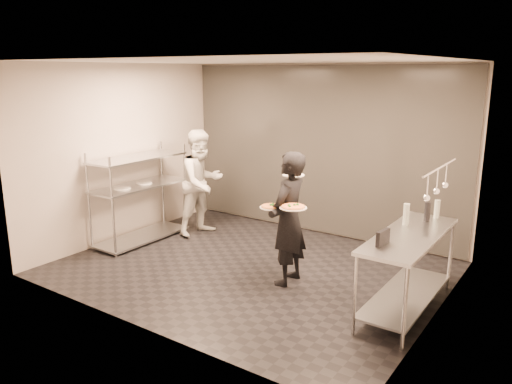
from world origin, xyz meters
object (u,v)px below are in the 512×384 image
Objects in this scene: pass_rack at (140,194)px; pizza_plate_far at (293,207)px; chef at (202,183)px; salad_plate at (293,174)px; pos_monitor at (383,238)px; bottle_green at (406,214)px; bottle_clear at (437,209)px; prep_counter at (408,259)px; waiter at (289,219)px; pizza_plate_near at (271,207)px; bottle_dark at (427,212)px.

pass_rack reaches higher than pizza_plate_far.
chef is 2.66m from pizza_plate_far.
chef reaches higher than salad_plate.
salad_plate is 1.70m from pos_monitor.
pizza_plate_far is (2.40, -1.12, 0.21)m from chef.
bottle_green reaches higher than pizza_plate_far.
pass_rack is at bearing -169.65° from bottle_clear.
prep_counter is 1.44m from pizza_plate_far.
pass_rack reaches higher than bottle_green.
pos_monitor is at bearing -87.76° from bottle_green.
prep_counter is 0.54m from bottle_green.
chef reaches higher than waiter.
pizza_plate_far is at bearing 38.16° from waiter.
waiter reaches higher than pass_rack.
pizza_plate_near is 0.58m from salad_plate.
chef is at bearing 176.40° from bottle_dark.
prep_counter is at bearing -6.75° from salad_plate.
salad_plate is at bearing -166.53° from bottle_dark.
pizza_plate_near reaches higher than prep_counter.
pizza_plate_near is (2.67, -0.27, 0.27)m from pass_rack.
bottle_green is (1.50, 0.58, 0.01)m from pizza_plate_near.
bottle_dark is at bearing 33.42° from pizza_plate_far.
prep_counter is 7.59× the size of bottle_dark.
salad_plate is (2.11, -0.63, 0.50)m from chef.
pizza_plate_near is (2.07, -1.09, 0.16)m from chef.
prep_counter is 8.00× the size of pos_monitor.
pass_rack is 2.70m from pizza_plate_near.
pos_monitor is (1.39, -0.43, 0.14)m from waiter.
pass_rack is 5.61× the size of salad_plate.
pizza_plate_far is 1.78m from bottle_clear.
pizza_plate_near is (-0.14, -0.18, 0.18)m from waiter.
pos_monitor is 1.00× the size of bottle_clear.
waiter is at bearing -176.48° from prep_counter.
bottle_clear is (0.19, 1.32, 0.03)m from pos_monitor.
waiter is at bearing 170.09° from pos_monitor.
pizza_plate_near is 1.29× the size of bottle_clear.
pizza_plate_near is 0.88× the size of pizza_plate_far.
prep_counter is 0.65m from pos_monitor.
salad_plate is at bearing 173.25° from prep_counter.
chef is at bearing -115.86° from waiter.
salad_plate is at bearing -163.01° from waiter.
bottle_green reaches higher than pos_monitor.
chef is at bearing 152.24° from pizza_plate_near.
bottle_dark is at bearing 27.21° from pizza_plate_near.
chef is (0.60, 0.82, 0.11)m from pass_rack.
bottle_green is at bearing 4.37° from salad_plate.
chef is at bearing 166.89° from pos_monitor.
waiter is 7.24× the size of bottle_dark.
pass_rack is at bearing -179.97° from prep_counter.
pos_monitor is at bearing -25.48° from salad_plate.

